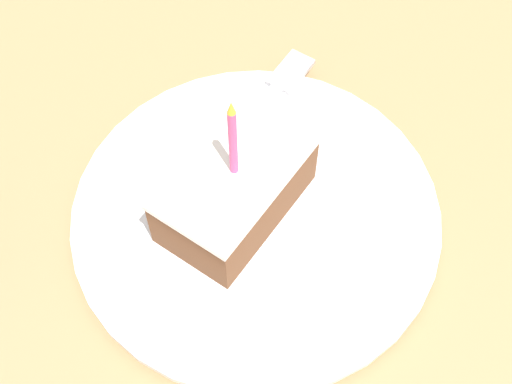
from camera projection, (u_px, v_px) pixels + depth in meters
The scene contains 4 objects.
ground_plane at pixel (234, 212), 0.60m from camera, with size 2.40×2.40×0.04m.
plate at pixel (256, 215), 0.56m from camera, with size 0.29×0.29×0.02m.
cake_slice at pixel (235, 189), 0.54m from camera, with size 0.07×0.12×0.13m.
fork at pixel (257, 113), 0.61m from camera, with size 0.03×0.18×0.00m.
Camera 1 is at (0.19, -0.24, 0.50)m, focal length 50.00 mm.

